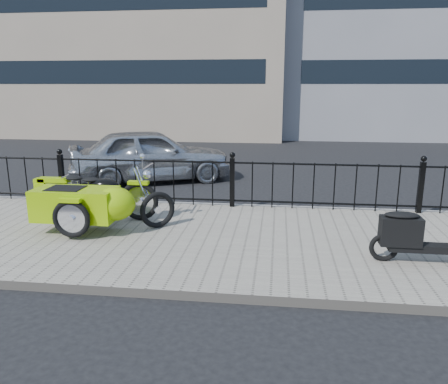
# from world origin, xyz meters

# --- Properties ---
(ground) EXTENTS (120.00, 120.00, 0.00)m
(ground) POSITION_xyz_m (0.00, 0.00, 0.00)
(ground) COLOR black
(ground) RESTS_ON ground
(sidewalk) EXTENTS (30.00, 3.80, 0.12)m
(sidewalk) POSITION_xyz_m (0.00, -0.50, 0.06)
(sidewalk) COLOR gray
(sidewalk) RESTS_ON ground
(curb) EXTENTS (30.00, 0.10, 0.12)m
(curb) POSITION_xyz_m (0.00, 1.44, 0.06)
(curb) COLOR gray
(curb) RESTS_ON ground
(iron_fence) EXTENTS (14.11, 0.11, 1.08)m
(iron_fence) POSITION_xyz_m (0.00, 1.30, 0.59)
(iron_fence) COLOR black
(iron_fence) RESTS_ON sidewalk
(building_tan) EXTENTS (14.00, 8.01, 12.00)m
(building_tan) POSITION_xyz_m (-6.00, 15.99, 6.00)
(building_tan) COLOR gray
(building_tan) RESTS_ON ground
(motorcycle_sidecar) EXTENTS (2.28, 1.48, 0.98)m
(motorcycle_sidecar) POSITION_xyz_m (-2.14, -0.41, 0.59)
(motorcycle_sidecar) COLOR black
(motorcycle_sidecar) RESTS_ON sidewalk
(scooter) EXTENTS (1.45, 0.42, 0.98)m
(scooter) POSITION_xyz_m (2.75, -1.18, 0.50)
(scooter) COLOR black
(scooter) RESTS_ON sidewalk
(spare_tire) EXTENTS (0.53, 0.45, 0.61)m
(spare_tire) POSITION_xyz_m (-1.09, -0.17, 0.43)
(spare_tire) COLOR black
(spare_tire) RESTS_ON sidewalk
(sedan_car) EXTENTS (4.36, 3.13, 1.38)m
(sedan_car) POSITION_xyz_m (-2.40, 3.90, 0.69)
(sedan_car) COLOR #A4A7AB
(sedan_car) RESTS_ON ground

